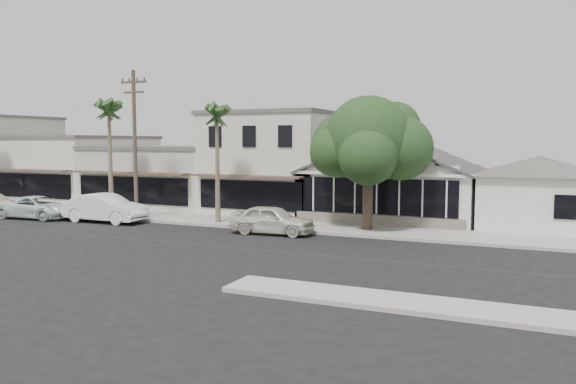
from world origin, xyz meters
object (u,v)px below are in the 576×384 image
at_px(car_0, 272,220).
at_px(car_1, 105,208).
at_px(utility_pole, 135,141).
at_px(car_2, 38,207).
at_px(shade_tree, 368,143).

xyz_separation_m(car_0, car_1, (-10.93, -0.15, 0.10)).
bearing_deg(utility_pole, car_2, -165.10).
xyz_separation_m(car_2, shade_tree, (20.19, 3.45, 4.04)).
bearing_deg(car_1, utility_pole, -47.37).
bearing_deg(utility_pole, shade_tree, 7.30).
xyz_separation_m(car_0, shade_tree, (4.26, 2.88, 3.98)).
xyz_separation_m(utility_pole, car_2, (-6.30, -1.68, -4.09)).
xyz_separation_m(car_0, car_2, (-15.93, -0.57, -0.06)).
relative_size(car_0, shade_tree, 0.61).
distance_m(car_0, shade_tree, 6.50).
relative_size(car_2, shade_tree, 0.70).
relative_size(utility_pole, car_2, 1.80).
height_order(utility_pole, car_1, utility_pole).
height_order(utility_pole, car_2, utility_pole).
height_order(car_0, shade_tree, shade_tree).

